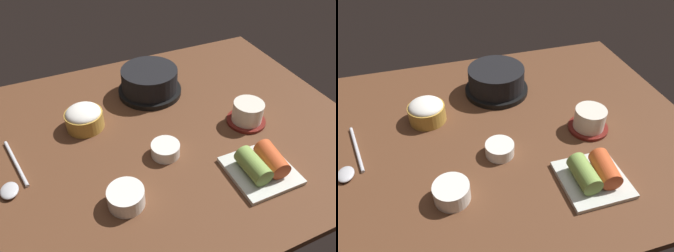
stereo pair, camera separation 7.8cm
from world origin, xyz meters
The scene contains 8 objects.
dining_table centered at (0.00, 0.00, 1.00)cm, with size 100.00×76.00×2.00cm, color #56331E.
stone_pot centered at (4.84, 17.15, 5.82)cm, with size 18.02×18.02×7.58cm.
rice_bowl centered at (-15.64, 9.55, 5.01)cm, with size 9.39×9.39×5.97cm.
tea_cup_with_saucer centered at (22.44, -5.43, 4.87)cm, with size 9.90×9.90×5.91cm.
banchan_cup_center centered at (-1.19, -7.69, 3.60)cm, with size 6.64×6.64×2.96cm.
kimchi_plate centered at (15.36, -21.10, 4.12)cm, with size 13.59×13.59×5.26cm.
side_bowl_near centered at (-13.69, -17.11, 4.03)cm, with size 7.39×7.39×3.80cm.
spoon centered at (-34.03, -2.31, 2.61)cm, with size 5.64×18.36×1.35cm.
Camera 1 is at (-22.18, -56.13, 55.11)cm, focal length 34.63 mm.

